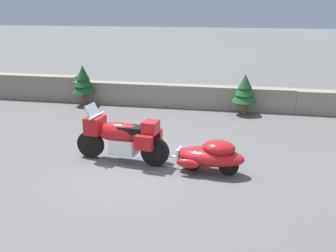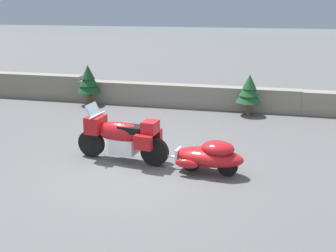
{
  "view_description": "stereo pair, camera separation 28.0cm",
  "coord_description": "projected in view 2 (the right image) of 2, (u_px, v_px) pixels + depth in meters",
  "views": [
    {
      "loc": [
        2.37,
        -7.94,
        3.57
      ],
      "look_at": [
        0.61,
        0.73,
        0.85
      ],
      "focal_mm": 42.72,
      "sensor_mm": 36.0,
      "label": 1
    },
    {
      "loc": [
        2.64,
        -7.88,
        3.57
      ],
      "look_at": [
        0.61,
        0.73,
        0.85
      ],
      "focal_mm": 42.72,
      "sensor_mm": 36.0,
      "label": 2
    }
  ],
  "objects": [
    {
      "name": "touring_motorcycle",
      "position": [
        121.0,
        136.0,
        9.3
      ],
      "size": [
        2.31,
        0.91,
        1.33
      ],
      "color": "black",
      "rests_on": "ground"
    },
    {
      "name": "car_shaped_trailer",
      "position": [
        210.0,
        156.0,
        8.66
      ],
      "size": [
        2.23,
        0.9,
        0.76
      ],
      "color": "black",
      "rests_on": "ground"
    },
    {
      "name": "ground_plane",
      "position": [
        134.0,
        170.0,
        8.96
      ],
      "size": [
        80.0,
        80.0,
        0.0
      ],
      "primitive_type": "plane",
      "color": "#4C4C4F"
    },
    {
      "name": "stone_guard_wall",
      "position": [
        173.0,
        94.0,
        14.41
      ],
      "size": [
        24.0,
        0.61,
        0.95
      ],
      "color": "slate",
      "rests_on": "ground"
    },
    {
      "name": "pine_sapling_near",
      "position": [
        249.0,
        90.0,
        13.09
      ],
      "size": [
        0.84,
        0.84,
        1.37
      ],
      "color": "brown",
      "rests_on": "ground"
    },
    {
      "name": "pine_sapling_farther",
      "position": [
        88.0,
        80.0,
        14.42
      ],
      "size": [
        0.86,
        0.86,
        1.47
      ],
      "color": "brown",
      "rests_on": "ground"
    }
  ]
}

